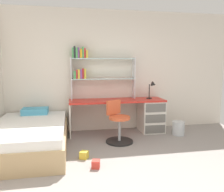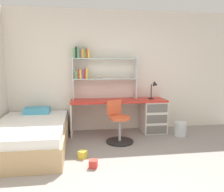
{
  "view_description": "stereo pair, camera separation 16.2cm",
  "coord_description": "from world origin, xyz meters",
  "px_view_note": "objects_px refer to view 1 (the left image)",
  "views": [
    {
      "loc": [
        -0.9,
        -2.1,
        1.46
      ],
      "look_at": [
        -0.18,
        1.77,
        0.91
      ],
      "focal_mm": 35.61,
      "sensor_mm": 36.0,
      "label": 1
    },
    {
      "loc": [
        -0.74,
        -2.12,
        1.46
      ],
      "look_at": [
        -0.18,
        1.77,
        0.91
      ],
      "focal_mm": 35.61,
      "sensor_mm": 36.0,
      "label": 2
    }
  ],
  "objects_px": {
    "desk": "(141,113)",
    "desk_lamp": "(153,87)",
    "waste_bin": "(178,128)",
    "bed_platform": "(29,137)",
    "swivel_chair": "(118,126)",
    "toy_block_yellow_0": "(84,155)",
    "toy_block_red_1": "(96,164)",
    "bookshelf_hutch": "(92,68)"
  },
  "relations": [
    {
      "from": "desk",
      "to": "toy_block_yellow_0",
      "type": "xyz_separation_m",
      "value": [
        -1.33,
        -1.22,
        -0.36
      ]
    },
    {
      "from": "bed_platform",
      "to": "toy_block_yellow_0",
      "type": "distance_m",
      "value": 1.06
    },
    {
      "from": "toy_block_yellow_0",
      "to": "bookshelf_hutch",
      "type": "bearing_deg",
      "value": 78.73
    },
    {
      "from": "toy_block_yellow_0",
      "to": "toy_block_red_1",
      "type": "bearing_deg",
      "value": -67.61
    },
    {
      "from": "bookshelf_hutch",
      "to": "waste_bin",
      "type": "bearing_deg",
      "value": -17.13
    },
    {
      "from": "swivel_chair",
      "to": "waste_bin",
      "type": "xyz_separation_m",
      "value": [
        1.33,
        0.18,
        -0.17
      ]
    },
    {
      "from": "toy_block_red_1",
      "to": "waste_bin",
      "type": "bearing_deg",
      "value": 32.56
    },
    {
      "from": "bed_platform",
      "to": "toy_block_yellow_0",
      "type": "xyz_separation_m",
      "value": [
        0.9,
        -0.52,
        -0.18
      ]
    },
    {
      "from": "desk_lamp",
      "to": "swivel_chair",
      "type": "relative_size",
      "value": 0.49
    },
    {
      "from": "waste_bin",
      "to": "toy_block_red_1",
      "type": "bearing_deg",
      "value": -147.44
    },
    {
      "from": "desk_lamp",
      "to": "bed_platform",
      "type": "bearing_deg",
      "value": -164.33
    },
    {
      "from": "desk_lamp",
      "to": "bed_platform",
      "type": "height_order",
      "value": "desk_lamp"
    },
    {
      "from": "bed_platform",
      "to": "waste_bin",
      "type": "bearing_deg",
      "value": 6.26
    },
    {
      "from": "desk_lamp",
      "to": "swivel_chair",
      "type": "height_order",
      "value": "desk_lamp"
    },
    {
      "from": "desk",
      "to": "toy_block_red_1",
      "type": "distance_m",
      "value": 2.0
    },
    {
      "from": "waste_bin",
      "to": "toy_block_yellow_0",
      "type": "xyz_separation_m",
      "value": [
        -2.02,
        -0.84,
        -0.09
      ]
    },
    {
      "from": "desk",
      "to": "desk_lamp",
      "type": "distance_m",
      "value": 0.62
    },
    {
      "from": "desk",
      "to": "bookshelf_hutch",
      "type": "xyz_separation_m",
      "value": [
        -1.05,
        0.16,
        0.99
      ]
    },
    {
      "from": "bookshelf_hutch",
      "to": "waste_bin",
      "type": "xyz_separation_m",
      "value": [
        1.75,
        -0.54,
        -1.25
      ]
    },
    {
      "from": "desk",
      "to": "swivel_chair",
      "type": "distance_m",
      "value": 0.85
    },
    {
      "from": "toy_block_yellow_0",
      "to": "bed_platform",
      "type": "bearing_deg",
      "value": 150.01
    },
    {
      "from": "bookshelf_hutch",
      "to": "bed_platform",
      "type": "relative_size",
      "value": 0.69
    },
    {
      "from": "desk_lamp",
      "to": "waste_bin",
      "type": "relative_size",
      "value": 1.33
    },
    {
      "from": "bookshelf_hutch",
      "to": "swivel_chair",
      "type": "relative_size",
      "value": 1.74
    },
    {
      "from": "desk_lamp",
      "to": "waste_bin",
      "type": "bearing_deg",
      "value": -39.59
    },
    {
      "from": "swivel_chair",
      "to": "toy_block_yellow_0",
      "type": "height_order",
      "value": "swivel_chair"
    },
    {
      "from": "desk_lamp",
      "to": "toy_block_yellow_0",
      "type": "distance_m",
      "value": 2.19
    },
    {
      "from": "bookshelf_hutch",
      "to": "swivel_chair",
      "type": "xyz_separation_m",
      "value": [
        0.42,
        -0.72,
        -1.09
      ]
    },
    {
      "from": "bookshelf_hutch",
      "to": "desk_lamp",
      "type": "height_order",
      "value": "bookshelf_hutch"
    },
    {
      "from": "bed_platform",
      "to": "waste_bin",
      "type": "xyz_separation_m",
      "value": [
        2.92,
        0.32,
        -0.1
      ]
    },
    {
      "from": "swivel_chair",
      "to": "bed_platform",
      "type": "relative_size",
      "value": 0.4
    },
    {
      "from": "bookshelf_hutch",
      "to": "toy_block_yellow_0",
      "type": "xyz_separation_m",
      "value": [
        -0.27,
        -1.38,
        -1.34
      ]
    },
    {
      "from": "desk",
      "to": "waste_bin",
      "type": "bearing_deg",
      "value": -28.45
    },
    {
      "from": "toy_block_red_1",
      "to": "bookshelf_hutch",
      "type": "bearing_deg",
      "value": 85.79
    },
    {
      "from": "swivel_chair",
      "to": "waste_bin",
      "type": "bearing_deg",
      "value": 7.86
    },
    {
      "from": "desk",
      "to": "bed_platform",
      "type": "distance_m",
      "value": 2.34
    },
    {
      "from": "desk_lamp",
      "to": "toy_block_red_1",
      "type": "distance_m",
      "value": 2.31
    },
    {
      "from": "bed_platform",
      "to": "desk",
      "type": "bearing_deg",
      "value": 17.36
    },
    {
      "from": "toy_block_red_1",
      "to": "swivel_chair",
      "type": "bearing_deg",
      "value": 61.65
    },
    {
      "from": "desk_lamp",
      "to": "desk",
      "type": "bearing_deg",
      "value": 179.22
    },
    {
      "from": "desk_lamp",
      "to": "toy_block_red_1",
      "type": "xyz_separation_m",
      "value": [
        -1.42,
        -1.57,
        -0.93
      ]
    },
    {
      "from": "desk",
      "to": "bed_platform",
      "type": "bearing_deg",
      "value": -162.64
    }
  ]
}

